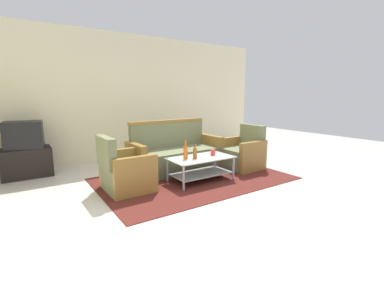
{
  "coord_description": "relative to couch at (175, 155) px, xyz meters",
  "views": [
    {
      "loc": [
        -2.64,
        -3.0,
        1.45
      ],
      "look_at": [
        -0.21,
        0.66,
        0.65
      ],
      "focal_mm": 25.17,
      "sensor_mm": 36.0,
      "label": 1
    }
  ],
  "objects": [
    {
      "name": "ground_plane",
      "position": [
        0.1,
        -1.4,
        -0.32
      ],
      "size": [
        14.0,
        14.0,
        0.0
      ],
      "primitive_type": "plane",
      "color": "beige"
    },
    {
      "name": "wall_back",
      "position": [
        0.1,
        1.66,
        1.08
      ],
      "size": [
        6.52,
        0.12,
        2.8
      ],
      "color": "beige",
      "rests_on": "ground"
    },
    {
      "name": "rug",
      "position": [
        0.0,
        -0.64,
        -0.31
      ],
      "size": [
        3.23,
        2.08,
        0.01
      ],
      "primitive_type": "cube",
      "color": "#511E19",
      "rests_on": "ground"
    },
    {
      "name": "couch",
      "position": [
        0.0,
        0.0,
        0.0
      ],
      "size": [
        1.82,
        0.79,
        0.96
      ],
      "rotation": [
        0.0,
        0.0,
        3.17
      ],
      "color": "#6B704C",
      "rests_on": "rug"
    },
    {
      "name": "armchair_left",
      "position": [
        -1.2,
        -0.53,
        -0.03
      ],
      "size": [
        0.71,
        0.77,
        0.85
      ],
      "rotation": [
        0.0,
        0.0,
        -1.55
      ],
      "color": "#6B704C",
      "rests_on": "rug"
    },
    {
      "name": "armchair_right",
      "position": [
        1.21,
        -0.58,
        -0.03
      ],
      "size": [
        0.71,
        0.77,
        0.85
      ],
      "rotation": [
        0.0,
        0.0,
        1.59
      ],
      "color": "#6B704C",
      "rests_on": "rug"
    },
    {
      "name": "coffee_table",
      "position": [
        0.05,
        -0.78,
        -0.04
      ],
      "size": [
        1.1,
        0.6,
        0.4
      ],
      "color": "silver",
      "rests_on": "rug"
    },
    {
      "name": "bottle_brown",
      "position": [
        -0.08,
        -0.79,
        0.19
      ],
      "size": [
        0.07,
        0.07,
        0.24
      ],
      "color": "brown",
      "rests_on": "coffee_table"
    },
    {
      "name": "bottle_orange",
      "position": [
        -0.23,
        -0.73,
        0.21
      ],
      "size": [
        0.07,
        0.07,
        0.3
      ],
      "color": "#D85919",
      "rests_on": "coffee_table"
    },
    {
      "name": "cup",
      "position": [
        0.32,
        -0.76,
        0.14
      ],
      "size": [
        0.08,
        0.08,
        0.1
      ],
      "primitive_type": "cylinder",
      "color": "red",
      "rests_on": "coffee_table"
    },
    {
      "name": "tv_stand",
      "position": [
        -2.42,
        1.15,
        -0.06
      ],
      "size": [
        0.8,
        0.5,
        0.52
      ],
      "primitive_type": "cube",
      "color": "black",
      "rests_on": "ground"
    },
    {
      "name": "television",
      "position": [
        -2.42,
        1.15,
        0.44
      ],
      "size": [
        0.65,
        0.52,
        0.48
      ],
      "rotation": [
        0.0,
        0.0,
        3.01
      ],
      "color": "black",
      "rests_on": "tv_stand"
    }
  ]
}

